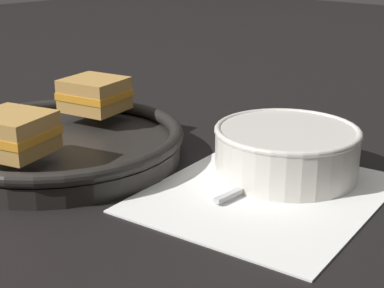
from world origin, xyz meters
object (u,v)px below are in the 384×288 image
sandwich_near_left (13,133)px  skillet (61,144)px  soup_bowl (286,148)px  spoon (277,173)px  sandwich_near_right (95,94)px

sandwich_near_left → skillet: bearing=22.6°
soup_bowl → spoon: 0.03m
soup_bowl → spoon: (-0.02, 0.00, -0.03)m
sandwich_near_right → sandwich_near_left: bearing=-157.4°
soup_bowl → skillet: bearing=121.7°
soup_bowl → sandwich_near_right: size_ratio=1.82×
skillet → sandwich_near_left: sandwich_near_left is taller
sandwich_near_left → sandwich_near_right: bearing=22.6°
skillet → sandwich_near_right: (0.09, 0.04, 0.04)m
soup_bowl → skillet: soup_bowl is taller
sandwich_near_left → soup_bowl: bearing=-41.4°
soup_bowl → sandwich_near_left: (-0.24, 0.21, 0.03)m
spoon → sandwich_near_right: size_ratio=1.63×
sandwich_near_left → spoon: bearing=-43.5°
sandwich_near_right → skillet: bearing=-157.4°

